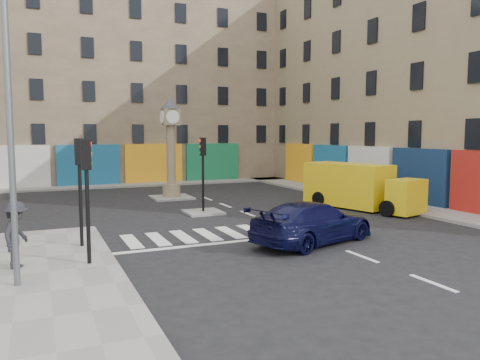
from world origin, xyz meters
TOP-DOWN VIEW (x-y plane):
  - ground at (0.00, 0.00)m, footprint 120.00×120.00m
  - sidewalk_right at (8.70, 10.00)m, footprint 2.60×30.00m
  - sidewalk_far at (-4.00, 22.20)m, footprint 32.00×2.40m
  - island_near at (-2.00, 8.00)m, footprint 1.80×1.80m
  - island_far at (-2.00, 14.00)m, footprint 2.40×2.40m
  - building_right at (15.00, 10.00)m, footprint 10.00×30.00m
  - building_far at (-4.00, 28.00)m, footprint 32.00×10.00m
  - traffic_light_left_near at (-8.30, 0.20)m, footprint 0.28×0.22m
  - traffic_light_left_far at (-8.30, 2.60)m, footprint 0.28×0.22m
  - traffic_light_island at (-2.00, 8.00)m, footprint 0.28×0.22m
  - lamp_post at (-10.20, -1.20)m, footprint 0.50×0.25m
  - clock_pillar at (-2.00, 14.00)m, footprint 1.20×1.20m
  - navy_sedan at (-0.41, 0.30)m, footprint 5.71×3.71m
  - yellow_van at (6.15, 6.22)m, footprint 3.59×6.84m
  - pedestrian_dark at (-10.25, 0.53)m, footprint 1.09×1.42m

SIDE VIEW (x-z plane):
  - ground at x=0.00m, z-range 0.00..0.00m
  - island_near at x=-2.00m, z-range 0.00..0.12m
  - island_far at x=-2.00m, z-range 0.00..0.12m
  - sidewalk_right at x=8.70m, z-range 0.00..0.15m
  - sidewalk_far at x=-4.00m, z-range 0.00..0.15m
  - navy_sedan at x=-0.41m, z-range 0.00..1.54m
  - pedestrian_dark at x=-10.25m, z-range 0.15..2.09m
  - yellow_van at x=6.15m, z-range -0.01..2.38m
  - traffic_light_island at x=-2.00m, z-range 0.74..4.44m
  - traffic_light_left_near at x=-8.30m, z-range 0.77..4.47m
  - traffic_light_left_far at x=-8.30m, z-range 0.77..4.47m
  - clock_pillar at x=-2.00m, z-range 0.50..6.60m
  - lamp_post at x=-10.20m, z-range 0.64..8.94m
  - building_right at x=15.00m, z-range 0.00..16.00m
  - building_far at x=-4.00m, z-range 0.00..17.00m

